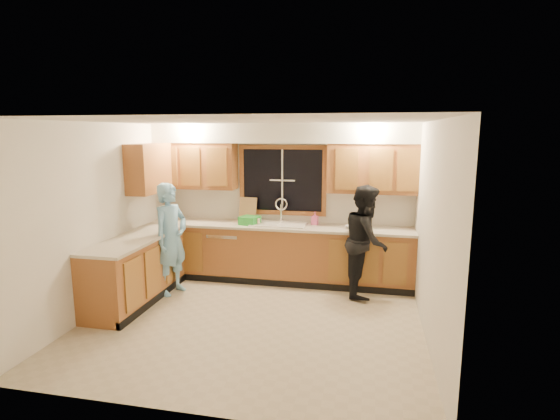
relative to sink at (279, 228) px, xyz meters
The scene contains 26 objects.
floor 1.82m from the sink, 90.00° to the right, with size 4.20×4.20×0.00m, color tan.
ceiling 2.29m from the sink, 90.00° to the right, with size 4.20×4.20×0.00m, color white.
wall_back 0.49m from the sink, 90.00° to the left, with size 4.20×4.20×0.00m, color silver.
wall_left 2.67m from the sink, 142.62° to the right, with size 3.80×3.80×0.00m, color silver.
wall_right 2.67m from the sink, 37.38° to the right, with size 3.80×3.80×0.00m, color silver.
base_cabinets_back 0.42m from the sink, 90.00° to the right, with size 4.20×0.60×0.88m, color #9C5C2D.
base_cabinets_left 2.23m from the sink, 145.12° to the right, with size 0.60×1.90×0.88m, color #9C5C2D.
countertop_back 0.04m from the sink, 90.00° to the right, with size 4.20×0.63×0.04m, color beige.
countertop_left 2.18m from the sink, 144.90° to the right, with size 0.63×1.90×0.04m, color beige.
upper_cabinets_left 1.72m from the sink, behind, with size 1.35×0.33×0.75m, color #9C5C2D.
upper_cabinets_right 1.72m from the sink, ahead, with size 1.35×0.33×0.75m, color #9C5C2D.
upper_cabinets_return 2.21m from the sink, 165.94° to the right, with size 0.33×0.90×0.75m, color #9C5C2D.
soffit 1.49m from the sink, 90.00° to the left, with size 4.20×0.35×0.30m, color silver.
window_frame 0.79m from the sink, 90.00° to the left, with size 1.44×0.03×1.14m.
sink is the anchor object (origin of this frame).
dishwasher 0.96m from the sink, behind, with size 0.60×0.56×0.82m, color silver.
stove 2.60m from the sink, 134.61° to the right, with size 0.58×0.75×0.90m, color silver.
man 1.68m from the sink, 149.25° to the right, with size 0.60×0.40×1.65m, color #74B0DB.
woman 1.42m from the sink, 14.21° to the right, with size 0.79×0.62×1.63m, color black.
knife_block 1.81m from the sink, behind, with size 0.11×0.09×0.20m, color #9C662B.
cutting_board 0.64m from the sink, 161.99° to the left, with size 0.30×0.02×0.40m, color tan.
dish_crate 0.48m from the sink, behind, with size 0.28×0.26×0.13m, color green.
soap_bottle 0.60m from the sink, 13.20° to the left, with size 0.09×0.09×0.21m, color #EF5B9C.
bowl 1.17m from the sink, ahead, with size 0.21×0.21×0.05m, color silver.
can_left 0.35m from the sink, 163.59° to the right, with size 0.06×0.06×0.12m, color beige.
can_right 0.35m from the sink, 162.13° to the right, with size 0.06×0.06×0.12m, color beige.
Camera 1 is at (1.41, -5.03, 2.37)m, focal length 28.00 mm.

